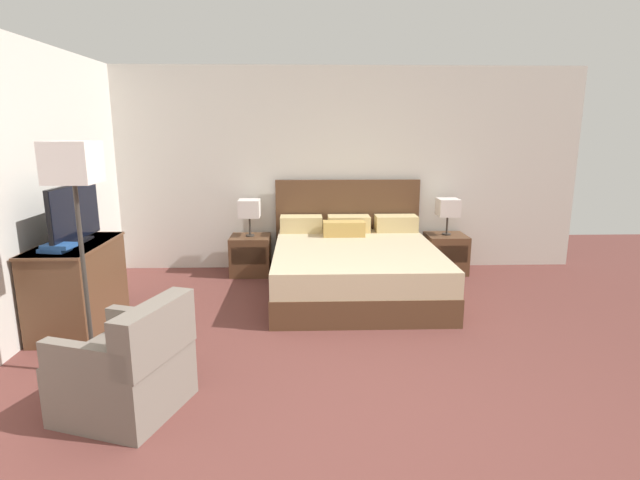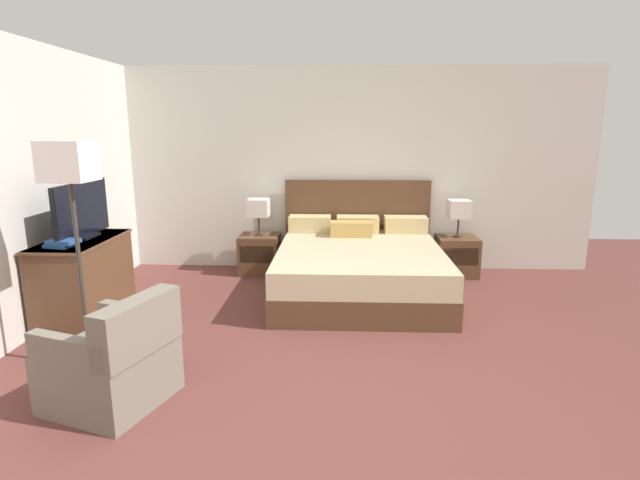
{
  "view_description": "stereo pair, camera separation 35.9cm",
  "coord_description": "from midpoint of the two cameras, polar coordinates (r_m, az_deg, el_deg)",
  "views": [
    {
      "loc": [
        -0.3,
        -2.65,
        1.81
      ],
      "look_at": [
        -0.14,
        2.09,
        0.75
      ],
      "focal_mm": 28.0,
      "sensor_mm": 36.0,
      "label": 1
    },
    {
      "loc": [
        0.06,
        -2.65,
        1.81
      ],
      "look_at": [
        -0.14,
        2.09,
        0.75
      ],
      "focal_mm": 28.0,
      "sensor_mm": 36.0,
      "label": 2
    }
  ],
  "objects": [
    {
      "name": "bed",
      "position": [
        5.63,
        6.32,
        -3.03
      ],
      "size": [
        1.86,
        2.14,
        1.17
      ],
      "color": "brown",
      "rests_on": "ground"
    },
    {
      "name": "armchair_by_window",
      "position": [
        3.62,
        -19.81,
        -13.14
      ],
      "size": [
        0.87,
        0.86,
        0.76
      ],
      "color": "#70665B",
      "rests_on": "ground"
    },
    {
      "name": "dresser",
      "position": [
        5.19,
        -23.6,
        -4.14
      ],
      "size": [
        0.55,
        1.06,
        0.8
      ],
      "color": "brown",
      "rests_on": "ground"
    },
    {
      "name": "book_blue_cover",
      "position": [
        4.81,
        -25.4,
        -0.17
      ],
      "size": [
        0.26,
        0.21,
        0.04
      ],
      "primitive_type": "cube",
      "rotation": [
        0.0,
        0.0,
        -0.14
      ],
      "color": "#234C8E",
      "rests_on": "book_red_cover"
    },
    {
      "name": "ground_plane",
      "position": [
        3.21,
        4.44,
        -21.78
      ],
      "size": [
        11.42,
        11.42,
        0.0
      ],
      "primitive_type": "plane",
      "color": "brown"
    },
    {
      "name": "floor_lamp",
      "position": [
        3.95,
        -24.35,
        6.35
      ],
      "size": [
        0.32,
        0.32,
        1.73
      ],
      "color": "#332D28",
      "rests_on": "ground"
    },
    {
      "name": "wall_back",
      "position": [
        6.51,
        3.51,
        8.0
      ],
      "size": [
        6.56,
        0.06,
        2.58
      ],
      "primitive_type": "cube",
      "color": "beige",
      "rests_on": "ground"
    },
    {
      "name": "nightstand_left",
      "position": [
        6.41,
        -5.32,
        -1.59
      ],
      "size": [
        0.5,
        0.48,
        0.49
      ],
      "color": "brown",
      "rests_on": "ground"
    },
    {
      "name": "tv",
      "position": [
        5.13,
        -23.77,
        3.03
      ],
      "size": [
        0.18,
        0.95,
        0.53
      ],
      "color": "black",
      "rests_on": "dresser"
    },
    {
      "name": "table_lamp_right",
      "position": [
        6.44,
        17.17,
        3.34
      ],
      "size": [
        0.26,
        0.26,
        0.46
      ],
      "color": "#332D28",
      "rests_on": "nightstand_right"
    },
    {
      "name": "wall_left",
      "position": [
        5.01,
        -28.85,
        5.07
      ],
      "size": [
        0.06,
        5.61,
        2.58
      ],
      "primitive_type": "cube",
      "color": "beige",
      "rests_on": "ground"
    },
    {
      "name": "table_lamp_left",
      "position": [
        6.29,
        -5.43,
        3.64
      ],
      "size": [
        0.26,
        0.26,
        0.46
      ],
      "color": "#332D28",
      "rests_on": "nightstand_left"
    },
    {
      "name": "book_red_cover",
      "position": [
        4.84,
        -25.75,
        -0.56
      ],
      "size": [
        0.25,
        0.2,
        0.03
      ],
      "primitive_type": "cube",
      "rotation": [
        0.0,
        0.0,
        -0.18
      ],
      "color": "#234C8E",
      "rests_on": "dresser"
    },
    {
      "name": "nightstand_right",
      "position": [
        6.56,
        16.84,
        -1.75
      ],
      "size": [
        0.5,
        0.48,
        0.49
      ],
      "color": "brown",
      "rests_on": "ground"
    }
  ]
}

